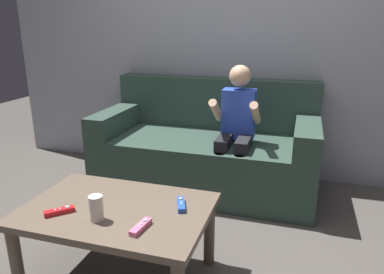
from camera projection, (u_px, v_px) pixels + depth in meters
wall_back at (239, 29)px, 3.01m from camera, size 4.36×0.05×2.50m
couch at (207, 151)px, 2.97m from camera, size 1.72×0.80×0.86m
person_seated_on_couch at (236, 126)px, 2.65m from camera, size 0.34×0.42×1.01m
coffee_table at (117, 218)px, 1.83m from camera, size 0.93×0.63×0.42m
game_remote_blue_near_edge at (181, 204)px, 1.82m from camera, size 0.08×0.14×0.03m
game_remote_red_center at (59, 211)px, 1.75m from camera, size 0.12×0.13×0.03m
game_remote_pink_far_corner at (141, 227)px, 1.62m from camera, size 0.05×0.14×0.03m
soda_can at (96, 208)px, 1.68m from camera, size 0.07×0.07×0.12m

